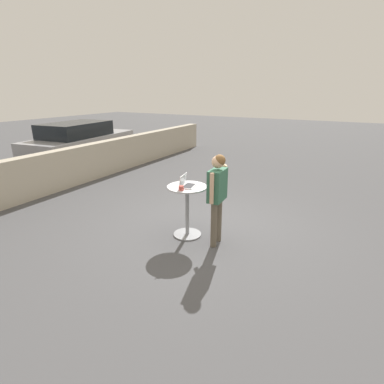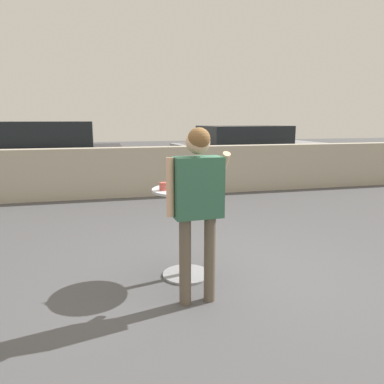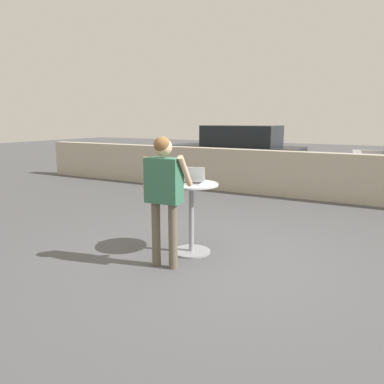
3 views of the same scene
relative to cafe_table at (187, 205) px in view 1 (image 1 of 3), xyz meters
The scene contains 7 objects.
ground_plane 0.79m from the cafe_table, 26.30° to the right, with size 50.00×50.00×0.00m, color #4C4C4F.
pavement_kerb 4.55m from the cafe_table, 84.43° to the left, with size 16.20×0.35×1.09m.
cafe_table is the anchor object (origin of this frame).
laptop 0.42m from the cafe_table, 164.60° to the left, with size 0.38×0.30×0.22m.
coffee_mug 0.48m from the cafe_table, behind, with size 0.12×0.09×0.08m.
standing_person 0.75m from the cafe_table, 93.75° to the right, with size 0.58×0.38×1.64m.
parked_car_near_street 7.61m from the cafe_table, 62.47° to the left, with size 4.73×2.29×1.50m.
Camera 1 is at (-4.95, -2.36, 2.64)m, focal length 28.00 mm.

